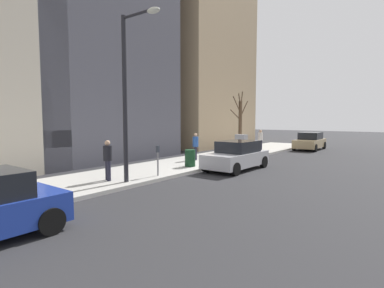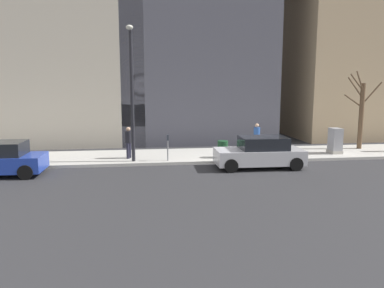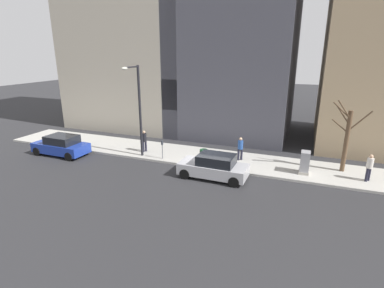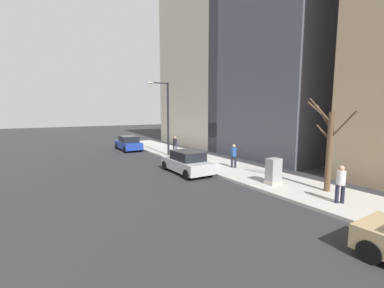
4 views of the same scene
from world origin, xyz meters
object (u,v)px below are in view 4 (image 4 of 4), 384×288
(pedestrian_far_corner, at_px, (175,144))
(office_tower_right, at_px, (227,55))
(bare_tree, at_px, (329,148))
(streetlamp, at_px, (165,113))
(parked_car_blue, at_px, (129,143))
(parking_meter, at_px, (177,149))
(pedestrian_near_meter, at_px, (341,182))
(trash_bin, at_px, (201,158))
(utility_box, at_px, (273,172))
(pedestrian_midblock, at_px, (234,155))
(parked_car_silver, at_px, (187,162))

(pedestrian_far_corner, relative_size, office_tower_right, 0.07)
(bare_tree, bearing_deg, streetlamp, 99.68)
(bare_tree, bearing_deg, parked_car_blue, 100.95)
(parking_meter, bearing_deg, pedestrian_far_corner, 65.33)
(pedestrian_near_meter, distance_m, pedestrian_far_corner, 15.10)
(trash_bin, xyz_separation_m, office_tower_right, (11.00, 10.43, 10.58))
(utility_box, relative_size, pedestrian_near_meter, 0.86)
(utility_box, height_order, pedestrian_midblock, pedestrian_midblock)
(utility_box, bearing_deg, office_tower_right, 58.08)
(bare_tree, relative_size, office_tower_right, 0.21)
(parking_meter, distance_m, pedestrian_far_corner, 2.20)
(parked_car_silver, bearing_deg, pedestrian_midblock, -13.49)
(parked_car_blue, height_order, pedestrian_midblock, pedestrian_midblock)
(pedestrian_near_meter, height_order, office_tower_right, office_tower_right)
(parked_car_silver, height_order, trash_bin, parked_car_silver)
(parked_car_silver, bearing_deg, pedestrian_near_meter, -72.52)
(parking_meter, xyz_separation_m, pedestrian_midblock, (1.76, -5.23, 0.11))
(pedestrian_midblock, bearing_deg, pedestrian_far_corner, -35.08)
(streetlamp, bearing_deg, pedestrian_near_meter, -85.66)
(pedestrian_far_corner, bearing_deg, office_tower_right, -130.37)
(parked_car_blue, height_order, trash_bin, parked_car_blue)
(bare_tree, bearing_deg, pedestrian_midblock, 93.36)
(parked_car_silver, xyz_separation_m, pedestrian_far_corner, (2.52, 6.35, 0.35))
(utility_box, distance_m, office_tower_right, 22.55)
(pedestrian_near_meter, bearing_deg, pedestrian_far_corner, -53.36)
(parked_car_blue, relative_size, pedestrian_far_corner, 2.55)
(pedestrian_midblock, bearing_deg, office_tower_right, -79.04)
(parked_car_blue, xyz_separation_m, trash_bin, (2.09, -10.68, -0.14))
(utility_box, relative_size, bare_tree, 0.31)
(bare_tree, relative_size, pedestrian_midblock, 2.80)
(trash_bin, bearing_deg, office_tower_right, 43.48)
(parked_car_silver, xyz_separation_m, pedestrian_midblock, (3.35, -0.88, 0.35))
(parked_car_blue, xyz_separation_m, bare_tree, (3.78, -19.52, 1.61))
(streetlamp, height_order, pedestrian_near_meter, streetlamp)
(parked_car_blue, height_order, utility_box, utility_box)
(bare_tree, distance_m, pedestrian_midblock, 6.70)
(trash_bin, bearing_deg, pedestrian_midblock, -60.09)
(parked_car_silver, height_order, pedestrian_near_meter, pedestrian_near_meter)
(pedestrian_midblock, distance_m, office_tower_right, 18.89)
(pedestrian_near_meter, bearing_deg, office_tower_right, -80.54)
(utility_box, relative_size, pedestrian_midblock, 0.86)
(parking_meter, distance_m, utility_box, 9.59)
(pedestrian_near_meter, height_order, pedestrian_midblock, same)
(parked_car_silver, relative_size, trash_bin, 4.71)
(parked_car_blue, distance_m, bare_tree, 19.94)
(parked_car_silver, xyz_separation_m, pedestrian_near_meter, (2.56, -8.75, 0.35))
(parked_car_silver, xyz_separation_m, trash_bin, (2.05, 1.39, -0.14))
(parked_car_silver, bearing_deg, streetlamp, 77.96)
(parking_meter, height_order, pedestrian_far_corner, pedestrian_far_corner)
(pedestrian_far_corner, bearing_deg, utility_box, 111.86)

